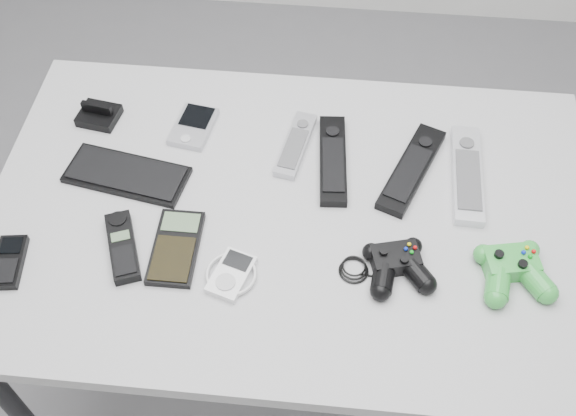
# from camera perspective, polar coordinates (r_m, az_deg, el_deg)

# --- Properties ---
(floor) EXTENTS (3.50, 3.50, 0.00)m
(floor) POSITION_cam_1_polar(r_m,az_deg,el_deg) (2.00, 2.91, -14.48)
(floor) COLOR slate
(floor) RESTS_ON ground
(desk) EXTENTS (1.19, 0.77, 0.80)m
(desk) POSITION_cam_1_polar(r_m,az_deg,el_deg) (1.36, 0.35, -1.92)
(desk) COLOR #A3A2A5
(desk) RESTS_ON floor
(pda_keyboard) EXTENTS (0.26, 0.15, 0.01)m
(pda_keyboard) POSITION_cam_1_polar(r_m,az_deg,el_deg) (1.39, -13.50, 2.79)
(pda_keyboard) COLOR black
(pda_keyboard) RESTS_ON desk
(dock_bracket) EXTENTS (0.09, 0.08, 0.04)m
(dock_bracket) POSITION_cam_1_polar(r_m,az_deg,el_deg) (1.51, -15.80, 7.84)
(dock_bracket) COLOR black
(dock_bracket) RESTS_ON desk
(pda) EXTENTS (0.10, 0.13, 0.02)m
(pda) POSITION_cam_1_polar(r_m,az_deg,el_deg) (1.46, -8.02, 6.89)
(pda) COLOR #ABABB2
(pda) RESTS_ON desk
(remote_silver_a) EXTENTS (0.08, 0.18, 0.02)m
(remote_silver_a) POSITION_cam_1_polar(r_m,az_deg,el_deg) (1.40, 0.65, 5.41)
(remote_silver_a) COLOR #ABABB2
(remote_silver_a) RESTS_ON desk
(remote_black_a) EXTENTS (0.07, 0.23, 0.02)m
(remote_black_a) POSITION_cam_1_polar(r_m,az_deg,el_deg) (1.38, 3.82, 4.15)
(remote_black_a) COLOR black
(remote_black_a) RESTS_ON desk
(remote_black_b) EXTENTS (0.15, 0.25, 0.02)m
(remote_black_b) POSITION_cam_1_polar(r_m,az_deg,el_deg) (1.38, 10.43, 3.31)
(remote_black_b) COLOR black
(remote_black_b) RESTS_ON desk
(remote_silver_b) EXTENTS (0.06, 0.25, 0.03)m
(remote_silver_b) POSITION_cam_1_polar(r_m,az_deg,el_deg) (1.40, 14.93, 2.83)
(remote_silver_b) COLOR silver
(remote_silver_b) RESTS_ON desk
(mobile_phone) EXTENTS (0.06, 0.12, 0.02)m
(mobile_phone) POSITION_cam_1_polar(r_m,az_deg,el_deg) (1.33, -22.55, -4.22)
(mobile_phone) COLOR black
(mobile_phone) RESTS_ON desk
(cordless_handset) EXTENTS (0.10, 0.16, 0.02)m
(cordless_handset) POSITION_cam_1_polar(r_m,az_deg,el_deg) (1.28, -13.84, -3.19)
(cordless_handset) COLOR black
(cordless_handset) RESTS_ON desk
(calculator) EXTENTS (0.08, 0.16, 0.02)m
(calculator) POSITION_cam_1_polar(r_m,az_deg,el_deg) (1.26, -9.48, -3.30)
(calculator) COLOR black
(calculator) RESTS_ON desk
(mp3_player) EXTENTS (0.12, 0.12, 0.02)m
(mp3_player) POSITION_cam_1_polar(r_m,az_deg,el_deg) (1.22, -4.84, -5.60)
(mp3_player) COLOR silver
(mp3_player) RESTS_ON desk
(controller_black) EXTENTS (0.23, 0.18, 0.04)m
(controller_black) POSITION_cam_1_polar(r_m,az_deg,el_deg) (1.23, 9.23, -4.69)
(controller_black) COLOR black
(controller_black) RESTS_ON desk
(controller_green) EXTENTS (0.16, 0.16, 0.04)m
(controller_green) POSITION_cam_1_polar(r_m,az_deg,el_deg) (1.27, 18.52, -4.88)
(controller_green) COLOR green
(controller_green) RESTS_ON desk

